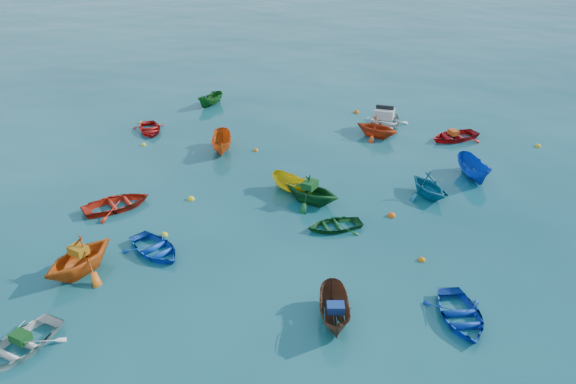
{
  "coord_description": "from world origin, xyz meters",
  "views": [
    {
      "loc": [
        0.94,
        -19.58,
        12.96
      ],
      "look_at": [
        0.0,
        5.0,
        0.4
      ],
      "focal_mm": 35.0,
      "sensor_mm": 36.0,
      "label": 1
    }
  ],
  "objects_px": {
    "dinghy_blue_se": "(460,320)",
    "dinghy_blue_sw": "(156,253)",
    "dinghy_white_near": "(21,350)",
    "motorboat_white": "(383,128)"
  },
  "relations": [
    {
      "from": "dinghy_blue_sw",
      "to": "dinghy_white_near",
      "type": "bearing_deg",
      "value": -162.86
    },
    {
      "from": "motorboat_white",
      "to": "dinghy_blue_sw",
      "type": "bearing_deg",
      "value": -110.48
    },
    {
      "from": "motorboat_white",
      "to": "dinghy_blue_se",
      "type": "bearing_deg",
      "value": -72.55
    },
    {
      "from": "dinghy_blue_sw",
      "to": "dinghy_blue_se",
      "type": "bearing_deg",
      "value": -64.09
    },
    {
      "from": "dinghy_blue_se",
      "to": "dinghy_blue_sw",
      "type": "bearing_deg",
      "value": 156.11
    },
    {
      "from": "dinghy_blue_sw",
      "to": "dinghy_blue_se",
      "type": "distance_m",
      "value": 12.36
    },
    {
      "from": "dinghy_white_near",
      "to": "dinghy_blue_se",
      "type": "relative_size",
      "value": 0.99
    },
    {
      "from": "dinghy_white_near",
      "to": "motorboat_white",
      "type": "bearing_deg",
      "value": 80.3
    },
    {
      "from": "dinghy_blue_sw",
      "to": "dinghy_blue_se",
      "type": "relative_size",
      "value": 0.97
    },
    {
      "from": "dinghy_blue_sw",
      "to": "motorboat_white",
      "type": "relative_size",
      "value": 0.71
    }
  ]
}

